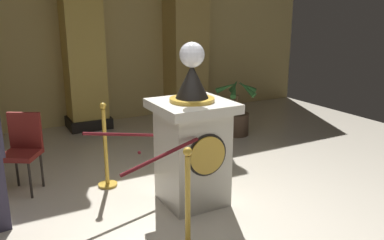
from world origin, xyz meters
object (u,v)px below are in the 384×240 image
object	(u,v)px
stanchion_far	(188,216)
cafe_chair_red	(23,145)
stanchion_near	(106,157)
potted_palm_right	(236,117)
pedestal_clock	(192,142)

from	to	relation	value
stanchion_far	cafe_chair_red	distance (m)	2.39
stanchion_near	potted_palm_right	distance (m)	2.86
pedestal_clock	stanchion_near	world-z (taller)	pedestal_clock
stanchion_near	stanchion_far	bearing A→B (deg)	-81.90
pedestal_clock	potted_palm_right	distance (m)	2.73
stanchion_near	pedestal_clock	bearing A→B (deg)	-49.40
cafe_chair_red	stanchion_far	bearing A→B (deg)	-61.36
pedestal_clock	potted_palm_right	xyz separation A→B (m)	(1.92, 1.90, -0.40)
pedestal_clock	stanchion_far	world-z (taller)	pedestal_clock
stanchion_near	stanchion_far	size ratio (longest dim) A/B	1.08
stanchion_near	cafe_chair_red	xyz separation A→B (m)	(-0.90, 0.38, 0.19)
stanchion_far	potted_palm_right	bearing A→B (deg)	48.54
pedestal_clock	stanchion_far	bearing A→B (deg)	-120.74
stanchion_far	potted_palm_right	world-z (taller)	potted_palm_right
stanchion_near	potted_palm_right	size ratio (longest dim) A/B	1.05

